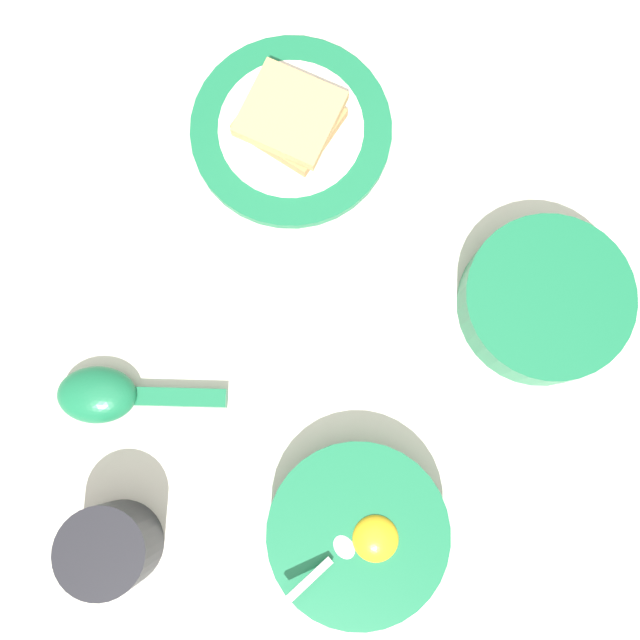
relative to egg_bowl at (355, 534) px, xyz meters
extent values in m
plane|color=beige|center=(0.10, -0.02, -0.03)|extent=(3.00, 3.00, 0.00)
cylinder|color=#196B42|center=(0.00, 0.00, 0.00)|extent=(0.16, 0.16, 0.05)
cylinder|color=white|center=(0.00, 0.00, 0.00)|extent=(0.13, 0.13, 0.02)
ellipsoid|color=yellow|center=(-0.01, -0.01, 0.02)|extent=(0.04, 0.04, 0.02)
ellipsoid|color=yellow|center=(-0.01, -0.01, 0.02)|extent=(0.03, 0.03, 0.02)
cylinder|color=black|center=(0.01, -0.01, 0.02)|extent=(0.03, 0.03, 0.00)
ellipsoid|color=silver|center=(0.00, 0.02, 0.02)|extent=(0.03, 0.02, 0.01)
cube|color=silver|center=(0.00, 0.06, 0.04)|extent=(0.01, 0.05, 0.03)
cylinder|color=#196B42|center=(0.35, -0.19, -0.02)|extent=(0.21, 0.21, 0.01)
cylinder|color=white|center=(0.35, -0.19, -0.02)|extent=(0.15, 0.15, 0.00)
cube|color=tan|center=(0.36, -0.20, -0.01)|extent=(0.11, 0.10, 0.01)
cube|color=tan|center=(0.36, -0.20, 0.01)|extent=(0.12, 0.12, 0.01)
ellipsoid|color=#196B42|center=(0.25, 0.12, -0.01)|extent=(0.09, 0.09, 0.03)
cube|color=#196B42|center=(0.20, 0.06, -0.02)|extent=(0.07, 0.08, 0.02)
cylinder|color=#196B42|center=(0.06, -0.27, 0.00)|extent=(0.16, 0.16, 0.05)
cylinder|color=white|center=(0.06, -0.27, 0.01)|extent=(0.13, 0.13, 0.01)
cylinder|color=black|center=(0.13, 0.18, 0.01)|extent=(0.08, 0.08, 0.08)
cylinder|color=#472B16|center=(0.13, 0.18, 0.04)|extent=(0.06, 0.06, 0.01)
camera|label=1|loc=(0.08, -0.02, 0.70)|focal=42.00mm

